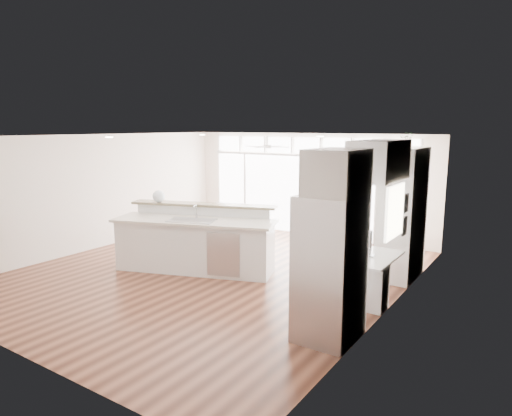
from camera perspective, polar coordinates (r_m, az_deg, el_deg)
The scene contains 24 objects.
floor at distance 9.27m, azimuth -5.30°, elevation -8.04°, with size 7.00×8.00×0.02m, color #492316.
ceiling at distance 8.81m, azimuth -5.59°, elevation 8.95°, with size 7.00×8.00×0.02m, color white.
wall_back at distance 12.27m, azimuth 6.36°, elevation 2.97°, with size 7.00×0.04×2.70m, color #F1E2D1.
wall_front at distance 6.42m, azimuth -28.55°, elevation -4.94°, with size 7.00×0.04×2.70m, color #F1E2D1.
wall_left at distance 11.44m, azimuth -19.23°, elevation 1.93°, with size 0.04×8.00×2.70m, color #F1E2D1.
wall_right at distance 7.30m, azimuth 16.49°, elevation -2.37°, with size 0.04×8.00×2.70m, color #F1E2D1.
glass_wall at distance 12.26m, azimuth 6.21°, elevation 1.55°, with size 5.80×0.06×2.08m, color white.
transom_row at distance 12.13m, azimuth 6.33°, elevation 7.77°, with size 5.90×0.06×0.40m, color white.
desk_window at distance 7.56m, azimuth 16.95°, elevation -0.43°, with size 0.04×0.85×0.85m, color white.
ceiling_fan at distance 11.39m, azimuth 1.42°, elevation 8.17°, with size 1.16×1.16×0.32m, color silver.
recessed_lights at distance 8.96m, azimuth -4.78°, elevation 8.86°, with size 3.40×3.00×0.02m, color white.
oven_cabinet at distance 9.11m, azimuth 17.83°, elevation -0.63°, with size 0.64×1.20×2.50m, color white.
desk_nook at distance 7.95m, azimuth 14.20°, elevation -8.51°, with size 0.72×1.30×0.76m, color white.
upper_cabinets at distance 7.54m, azimuth 15.15°, elevation 5.77°, with size 0.64×1.30×0.64m, color white.
refrigerator at distance 6.30m, azimuth 9.22°, elevation -7.38°, with size 0.76×0.90×2.00m, color #AFB0B4.
fridge_cabinet at distance 6.01m, azimuth 10.10°, elevation 4.43°, with size 0.64×0.90×0.60m, color white.
framed_photos at distance 8.17m, azimuth 18.15°, elevation -0.79°, with size 0.06×0.22×0.80m, color black.
kitchen_island at distance 9.24m, azimuth -7.68°, elevation -3.91°, with size 3.26×1.23×1.29m, color white.
rug at distance 8.36m, azimuth 9.71°, elevation -10.10°, with size 0.91×0.66×0.01m, color #3E1E13.
office_chair at distance 8.59m, azimuth 7.55°, elevation -6.41°, with size 0.46×0.43×0.89m, color black.
fishbowl at distance 9.83m, azimuth -12.07°, elevation 1.42°, with size 0.26×0.26×0.26m, color silver.
monitor at distance 7.81m, azimuth 13.84°, elevation -4.38°, with size 0.08×0.48×0.40m, color black.
keyboard at distance 7.91m, azimuth 12.61°, elevation -5.58°, with size 0.13×0.35×0.02m, color silver.
potted_plant at distance 8.97m, azimuth 18.31°, elevation 7.92°, with size 0.25×0.28×0.22m, color #275725.
Camera 1 is at (5.54, -6.84, 2.89)m, focal length 32.00 mm.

